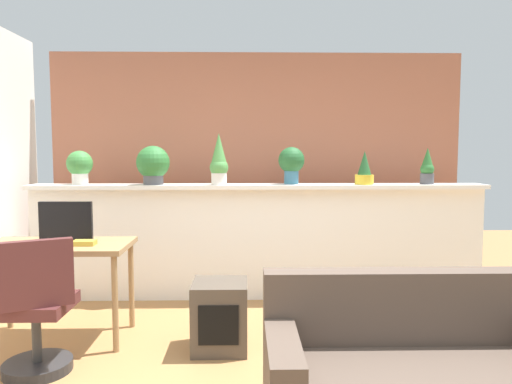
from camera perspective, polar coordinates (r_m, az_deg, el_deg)
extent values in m
cube|color=white|center=(4.81, 0.29, -6.04)|extent=(4.39, 0.16, 1.09)
cube|color=white|center=(4.69, 0.30, 0.66)|extent=(4.39, 0.30, 0.04)
cube|color=#AD664C|center=(5.32, 0.12, 2.66)|extent=(4.39, 0.10, 2.50)
cylinder|color=silver|center=(4.98, -19.94, 1.47)|extent=(0.15, 0.15, 0.11)
sphere|color=#3D843D|center=(4.98, -19.99, 3.16)|extent=(0.25, 0.25, 0.25)
cylinder|color=#4C4C51|center=(4.77, -11.95, 1.43)|extent=(0.19, 0.19, 0.09)
sphere|color=#2D7033|center=(4.76, -11.99, 3.42)|extent=(0.32, 0.32, 0.32)
cylinder|color=silver|center=(4.66, -4.36, 1.55)|extent=(0.15, 0.15, 0.11)
sphere|color=#4C9347|center=(4.65, -4.37, 2.89)|extent=(0.18, 0.18, 0.18)
cone|color=#4C9347|center=(4.65, -4.38, 5.12)|extent=(0.15, 0.15, 0.29)
cylinder|color=#386B84|center=(4.74, 4.17, 1.77)|extent=(0.14, 0.14, 0.14)
sphere|color=#235B2D|center=(4.74, 4.18, 3.76)|extent=(0.26, 0.26, 0.26)
cylinder|color=gold|center=(4.80, 12.59, 1.43)|extent=(0.18, 0.18, 0.09)
cone|color=#235B2D|center=(4.79, 12.62, 3.36)|extent=(0.13, 0.13, 0.23)
cylinder|color=#4C4C51|center=(5.00, 19.42, 1.48)|extent=(0.13, 0.13, 0.10)
sphere|color=#2D7033|center=(5.00, 19.45, 2.52)|extent=(0.13, 0.13, 0.13)
cone|color=#2D7033|center=(5.00, 19.49, 3.88)|extent=(0.11, 0.11, 0.18)
cylinder|color=#99754C|center=(3.73, -16.21, -12.48)|extent=(0.04, 0.04, 0.71)
cylinder|color=#99754C|center=(4.53, -27.03, -9.74)|extent=(0.04, 0.04, 0.71)
cylinder|color=#99754C|center=(4.19, -14.42, -10.49)|extent=(0.04, 0.04, 0.71)
cube|color=#99754C|center=(4.02, -22.34, -5.88)|extent=(1.10, 0.60, 0.04)
cube|color=black|center=(4.05, -21.41, -3.25)|extent=(0.41, 0.04, 0.31)
cylinder|color=#262628|center=(3.70, -24.23, -18.17)|extent=(0.44, 0.44, 0.07)
cylinder|color=#333333|center=(3.62, -24.34, -15.17)|extent=(0.06, 0.06, 0.34)
cube|color=#4C2323|center=(3.56, -24.46, -11.99)|extent=(0.44, 0.44, 0.08)
cube|color=#4C2323|center=(3.31, -24.46, -8.76)|extent=(0.43, 0.25, 0.42)
cube|color=#4C4238|center=(3.68, -4.25, -14.25)|extent=(0.40, 0.40, 0.50)
cube|color=black|center=(3.50, -4.42, -15.27)|extent=(0.28, 0.04, 0.28)
cube|color=gold|center=(3.87, -19.50, -5.64)|extent=(0.16, 0.11, 0.04)
cube|color=brown|center=(2.87, 17.05, -12.67)|extent=(1.56, 0.16, 0.40)
cube|color=brown|center=(2.50, 3.09, -18.08)|extent=(0.16, 0.76, 0.16)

